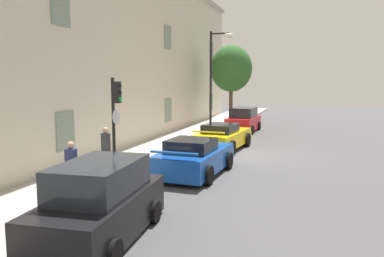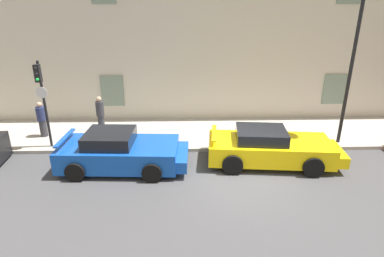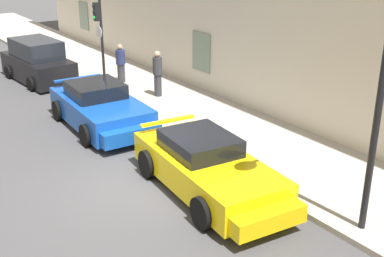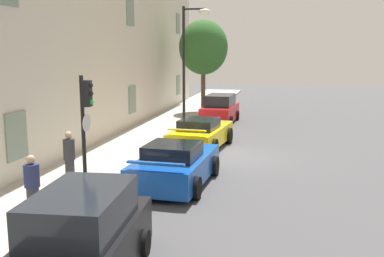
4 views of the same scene
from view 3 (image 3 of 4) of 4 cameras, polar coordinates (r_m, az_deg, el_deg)
ground_plane at (r=12.59m, az=-5.87°, el=-6.53°), size 80.00×80.00×0.00m
sidewalk at (r=14.74m, az=7.96°, el=-1.97°), size 60.00×3.68×0.14m
sportscar_red_lead at (r=16.21m, az=-10.20°, el=2.13°), size 4.64×2.38×1.39m
sportscar_yellow_flank at (r=11.92m, az=2.10°, el=-4.77°), size 5.00×2.43×1.35m
hatchback_distant at (r=22.11m, az=-17.19°, el=7.19°), size 4.11×2.10×1.76m
traffic_light at (r=19.24m, az=-10.52°, el=11.04°), size 0.44×0.36×3.49m
street_lamp at (r=9.42m, az=20.40°, el=11.25°), size 0.44×1.42×6.29m
pedestrian_admiring at (r=20.70m, az=-8.13°, el=7.39°), size 0.51×0.51×1.56m
pedestrian_strolling at (r=18.69m, az=-3.94°, el=6.31°), size 0.35×0.35×1.71m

